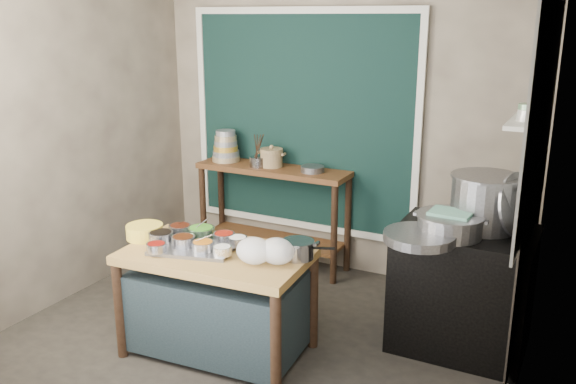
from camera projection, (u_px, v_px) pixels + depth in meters
The scene contains 30 objects.
floor at pixel (257, 337), 4.51m from camera, with size 3.50×3.00×0.02m, color #2A2620.
back_wall at pixel (339, 119), 5.41m from camera, with size 3.50×0.02×2.80m, color gray.
left_wall at pixel (65, 130), 4.89m from camera, with size 0.02×3.00×2.80m, color gray.
right_wall at pixel (530, 182), 3.35m from camera, with size 0.02×3.00×2.80m, color gray.
curtain_panel at pixel (302, 122), 5.55m from camera, with size 2.10×0.02×1.90m, color black.
curtain_frame at pixel (301, 122), 5.54m from camera, with size 2.22×0.03×2.02m, color beige, non-canonical shape.
tile_panel at pixel (545, 89), 3.71m from camera, with size 0.02×1.70×1.70m, color #B2B2AA.
soot_patch at pixel (527, 259), 4.11m from camera, with size 0.01×1.30×1.30m, color black.
wall_shelf at pixel (528, 121), 4.08m from camera, with size 0.22×0.70×0.03m, color beige.
prep_table at pixel (218, 302), 4.21m from camera, with size 1.25×0.72×0.75m, color olive.
back_counter at pixel (273, 216), 5.71m from camera, with size 1.45×0.40×0.95m, color #573219.
stove_block at pixel (462, 291), 4.27m from camera, with size 0.90×0.68×0.85m, color black.
stove_top at pixel (467, 232), 4.15m from camera, with size 0.92×0.69×0.03m, color black.
condiment_tray at pixel (194, 247), 4.15m from camera, with size 0.55×0.39×0.02m, color gray.
condiment_bowls at pixel (194, 238), 4.19m from camera, with size 0.67×0.51×0.08m.
yellow_basin at pixel (145, 231), 4.35m from camera, with size 0.26×0.26×0.10m, color gold.
saucepan at pixel (298, 249), 3.98m from camera, with size 0.22×0.22×0.12m, color gray, non-canonical shape.
plastic_bag_a at pixel (254, 251), 3.89m from camera, with size 0.23×0.20×0.18m, color white.
plastic_bag_b at pixel (277, 251), 3.88m from camera, with size 0.23×0.20×0.17m, color white.
bowl_stack at pixel (225, 148), 5.78m from camera, with size 0.26×0.26×0.29m.
utensil_cup at pixel (258, 162), 5.57m from camera, with size 0.16×0.16×0.09m, color gray.
ceramic_crock at pixel (271, 159), 5.57m from camera, with size 0.22×0.22×0.15m, color olive, non-canonical shape.
wide_bowl at pixel (312, 169), 5.39m from camera, with size 0.21×0.21×0.05m, color gray.
stock_pot at pixel (485, 202), 4.12m from camera, with size 0.48×0.48×0.38m, color gray, non-canonical shape.
pot_lid at pixel (517, 204), 4.00m from camera, with size 0.43×0.43×0.02m, color gray.
steamer at pixel (450, 225), 4.01m from camera, with size 0.45×0.45×0.15m, color gray, non-canonical shape.
green_cloth at pixel (451, 213), 3.99m from camera, with size 0.26×0.20×0.02m, color #68A898.
shallow_pan at pixel (419, 237), 3.92m from camera, with size 0.47×0.47×0.06m, color gray.
shelf_bowl_stack at pixel (527, 113), 4.00m from camera, with size 0.14×0.14×0.11m.
shelf_bowl_green at pixel (531, 112), 4.21m from camera, with size 0.16×0.16×0.06m, color gray.
Camera 1 is at (2.04, -3.49, 2.28)m, focal length 38.00 mm.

